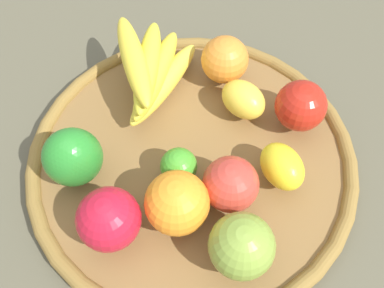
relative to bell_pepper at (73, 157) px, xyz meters
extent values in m
plane|color=brown|center=(-0.12, -0.09, -0.07)|extent=(2.40, 2.40, 0.00)
cylinder|color=brown|center=(-0.12, -0.09, -0.06)|extent=(0.44, 0.44, 0.02)
torus|color=olive|center=(-0.12, -0.09, -0.05)|extent=(0.45, 0.45, 0.02)
ellipsoid|color=#28852A|center=(0.00, 0.00, 0.00)|extent=(0.10, 0.10, 0.08)
sphere|color=red|center=(-0.23, -0.20, -0.01)|extent=(0.07, 0.07, 0.07)
sphere|color=green|center=(-0.12, -0.05, -0.02)|extent=(0.07, 0.07, 0.05)
ellipsoid|color=yellow|center=(-0.24, -0.11, -0.02)|extent=(0.08, 0.08, 0.05)
ellipsoid|color=yellow|center=(-0.15, -0.19, -0.02)|extent=(0.08, 0.07, 0.05)
ellipsoid|color=yellow|center=(-0.03, -0.17, -0.03)|extent=(0.04, 0.18, 0.03)
ellipsoid|color=yellow|center=(-0.02, -0.17, -0.01)|extent=(0.06, 0.18, 0.03)
ellipsoid|color=yellow|center=(-0.01, -0.17, 0.00)|extent=(0.09, 0.17, 0.03)
ellipsoid|color=yellow|center=(0.00, -0.16, 0.02)|extent=(0.14, 0.15, 0.03)
sphere|color=orange|center=(-0.14, 0.00, 0.00)|extent=(0.08, 0.08, 0.08)
sphere|color=orange|center=(-0.10, -0.24, -0.01)|extent=(0.08, 0.08, 0.07)
sphere|color=#C23B2F|center=(-0.19, -0.05, -0.01)|extent=(0.08, 0.08, 0.07)
sphere|color=red|center=(-0.08, 0.05, 0.00)|extent=(0.10, 0.10, 0.07)
sphere|color=olive|center=(-0.23, 0.01, 0.00)|extent=(0.10, 0.10, 0.07)
camera|label=1|loc=(-0.24, 0.17, 0.44)|focal=39.42mm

